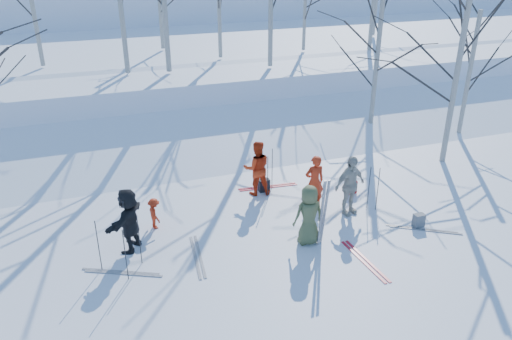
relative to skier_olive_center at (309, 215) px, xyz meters
name	(u,v)px	position (x,y,z in m)	size (l,w,h in m)	color
ground	(275,236)	(-0.69, 0.56, -0.82)	(120.00, 120.00, 0.00)	white
snow_ramp	(208,141)	(-0.69, 7.56, -0.67)	(70.00, 9.50, 1.40)	white
snow_plateau	(161,64)	(-0.69, 17.56, 0.18)	(70.00, 18.00, 2.20)	white
far_hill	(120,4)	(-0.69, 38.56, 1.18)	(90.00, 30.00, 6.00)	white
skier_olive_center	(309,215)	(0.00, 0.00, 0.00)	(0.80, 0.52, 1.63)	#4A5432
skier_red_north	(314,182)	(0.99, 1.71, 0.00)	(0.59, 0.39, 1.63)	red
skier_redor_behind	(257,168)	(-0.31, 3.06, 0.05)	(0.84, 0.66, 1.74)	red
skier_red_seated	(154,213)	(-3.62, 2.08, -0.37)	(0.57, 0.33, 0.89)	red
skier_cream_east	(350,185)	(1.75, 1.02, 0.07)	(1.04, 0.43, 1.78)	beige
skier_grey_west	(129,220)	(-4.35, 1.25, 0.03)	(1.57, 0.50, 1.70)	black
dog	(314,200)	(0.99, 1.70, -0.58)	(0.25, 0.55, 0.46)	black
upright_ski_left	(322,214)	(0.23, -0.25, 0.13)	(0.07, 0.02, 1.90)	silver
upright_ski_right	(325,212)	(0.34, -0.22, 0.13)	(0.07, 0.02, 1.90)	silver
ski_pair_a	(365,261)	(0.98, -1.25, -0.81)	(0.30, 1.91, 0.02)	red
ski_pair_b	(198,256)	(-2.86, 0.32, -0.81)	(0.40, 1.91, 0.02)	silver
ski_pair_c	(424,230)	(3.25, -0.51, -0.81)	(1.71, 1.19, 0.02)	silver
ski_pair_d	(122,273)	(-4.72, 0.27, -0.81)	(1.79, 1.02, 0.02)	silver
ski_pair_e	(268,187)	(0.17, 3.36, -0.81)	(1.91, 0.37, 0.02)	red
ski_pole_a	(139,240)	(-4.21, 0.52, -0.15)	(0.02, 0.02, 1.34)	black
ski_pole_b	(272,169)	(0.28, 3.28, -0.15)	(0.02, 0.02, 1.34)	black
ski_pole_c	(268,177)	(-0.07, 2.77, -0.15)	(0.02, 0.02, 1.34)	black
ski_pole_d	(378,189)	(2.63, 0.92, -0.15)	(0.02, 0.02, 1.34)	black
ski_pole_e	(125,255)	(-4.60, -0.02, -0.15)	(0.02, 0.02, 1.34)	black
ski_pole_f	(98,246)	(-5.15, 0.58, -0.15)	(0.02, 0.02, 1.34)	black
ski_pole_g	(369,188)	(2.43, 1.08, -0.15)	(0.02, 0.02, 1.34)	black
backpack_red	(351,187)	(2.47, 2.12, -0.61)	(0.32, 0.22, 0.42)	red
backpack_grey	(419,220)	(3.22, -0.30, -0.63)	(0.30, 0.20, 0.38)	slate
backpack_dark	(264,185)	(-0.04, 3.16, -0.62)	(0.34, 0.24, 0.40)	black
birch_plateau_i	(219,4)	(1.35, 12.76, 3.76)	(3.92, 3.92, 4.75)	silver
birch_plateau_j	(305,8)	(5.74, 13.01, 3.40)	(3.42, 3.42, 4.03)	silver
birch_edge_b	(457,76)	(6.81, 3.21, 2.27)	(4.92, 4.92, 6.18)	silver
birch_edge_c	(469,76)	(9.12, 5.13, 1.63)	(4.03, 4.03, 4.90)	silver
birch_edge_e	(376,67)	(5.76, 6.41, 1.95)	(4.48, 4.48, 5.54)	silver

